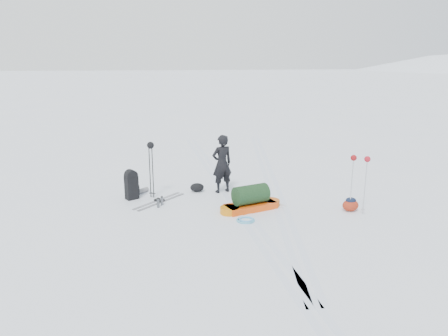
# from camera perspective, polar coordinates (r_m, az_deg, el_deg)

# --- Properties ---
(ground) EXTENTS (200.00, 200.00, 0.00)m
(ground) POSITION_cam_1_polar(r_m,az_deg,el_deg) (11.35, 1.67, -4.74)
(ground) COLOR white
(ground) RESTS_ON ground
(snow_hill_backdrop) EXTENTS (359.50, 192.00, 162.45)m
(snow_hill_backdrop) POSITION_cam_1_polar(r_m,az_deg,el_deg) (135.65, 23.36, -19.16)
(snow_hill_backdrop) COLOR white
(snow_hill_backdrop) RESTS_ON ground
(ski_tracks) EXTENTS (3.38, 17.97, 0.01)m
(ski_tracks) POSITION_cam_1_polar(r_m,az_deg,el_deg) (12.27, 3.81, -3.24)
(ski_tracks) COLOR silver
(ski_tracks) RESTS_ON ground
(skier) EXTENTS (0.69, 0.57, 1.63)m
(skier) POSITION_cam_1_polar(r_m,az_deg,el_deg) (12.10, -0.27, 0.55)
(skier) COLOR black
(skier) RESTS_ON ground
(pulk_sled) EXTENTS (1.72, 1.00, 0.64)m
(pulk_sled) POSITION_cam_1_polar(r_m,az_deg,el_deg) (10.90, 3.50, -4.23)
(pulk_sled) COLOR #DD480D
(pulk_sled) RESTS_ON ground
(expedition_rucksack) EXTENTS (0.63, 0.85, 0.81)m
(expedition_rucksack) POSITION_cam_1_polar(r_m,az_deg,el_deg) (11.94, -11.83, -2.18)
(expedition_rucksack) COLOR black
(expedition_rucksack) RESTS_ON ground
(ski_poles_black) EXTENTS (0.21, 0.19, 1.53)m
(ski_poles_black) POSITION_cam_1_polar(r_m,az_deg,el_deg) (11.71, -9.55, 2.06)
(ski_poles_black) COLOR black
(ski_poles_black) RESTS_ON ground
(ski_poles_silver) EXTENTS (0.41, 0.32, 1.44)m
(ski_poles_silver) POSITION_cam_1_polar(r_m,az_deg,el_deg) (10.89, 17.33, 0.37)
(ski_poles_silver) COLOR #B8BCC0
(ski_poles_silver) RESTS_ON ground
(touring_skis_grey) EXTENTS (1.36, 1.42, 0.06)m
(touring_skis_grey) POSITION_cam_1_polar(r_m,az_deg,el_deg) (11.66, -8.43, -4.29)
(touring_skis_grey) COLOR gray
(touring_skis_grey) RESTS_ON ground
(touring_skis_white) EXTENTS (1.04, 1.47, 0.06)m
(touring_skis_white) POSITION_cam_1_polar(r_m,az_deg,el_deg) (11.72, 5.00, -4.08)
(touring_skis_white) COLOR silver
(touring_skis_white) RESTS_ON ground
(rope_coil) EXTENTS (0.48, 0.48, 0.05)m
(rope_coil) POSITION_cam_1_polar(r_m,az_deg,el_deg) (10.25, 2.86, -6.77)
(rope_coil) COLOR #51A8C5
(rope_coil) RESTS_ON ground
(small_daypack) EXTENTS (0.42, 0.32, 0.35)m
(small_daypack) POSITION_cam_1_polar(r_m,az_deg,el_deg) (11.25, 16.20, -4.60)
(small_daypack) COLOR maroon
(small_daypack) RESTS_ON ground
(thermos_pair) EXTENTS (0.17, 0.25, 0.26)m
(thermos_pair) POSITION_cam_1_polar(r_m,az_deg,el_deg) (11.26, -8.36, -4.39)
(thermos_pair) COLOR #505357
(thermos_pair) RESTS_ON ground
(stuff_sack) EXTENTS (0.41, 0.32, 0.24)m
(stuff_sack) POSITION_cam_1_polar(r_m,az_deg,el_deg) (12.35, -3.54, -2.55)
(stuff_sack) COLOR black
(stuff_sack) RESTS_ON ground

